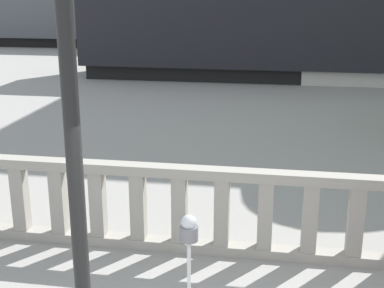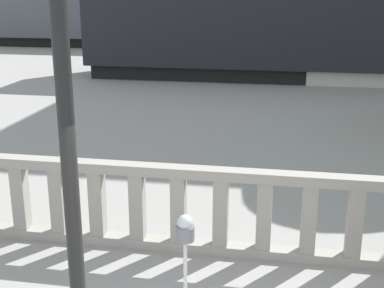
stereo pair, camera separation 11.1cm
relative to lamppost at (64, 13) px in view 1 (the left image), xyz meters
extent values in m
cube|color=#9E998E|center=(1.30, 2.62, -3.35)|extent=(16.89, 0.24, 0.14)
cube|color=#9E998E|center=(1.30, 2.62, -2.24)|extent=(16.89, 0.24, 0.14)
cube|color=#9E998E|center=(-1.96, 2.62, -2.79)|extent=(0.20, 0.20, 0.97)
cube|color=#9E998E|center=(-1.37, 2.62, -2.79)|extent=(0.20, 0.20, 0.97)
cube|color=#9E998E|center=(-0.78, 2.62, -2.79)|extent=(0.20, 0.20, 0.97)
cube|color=#9E998E|center=(-0.18, 2.62, -2.79)|extent=(0.20, 0.20, 0.97)
cube|color=#9E998E|center=(0.41, 2.62, -2.79)|extent=(0.20, 0.20, 0.97)
cube|color=#9E998E|center=(1.00, 2.62, -2.79)|extent=(0.20, 0.20, 0.97)
cube|color=#9E998E|center=(1.59, 2.62, -2.79)|extent=(0.20, 0.20, 0.97)
cube|color=#9E998E|center=(2.19, 2.62, -2.79)|extent=(0.20, 0.20, 0.97)
cube|color=#9E998E|center=(2.78, 2.62, -2.79)|extent=(0.20, 0.20, 0.97)
cylinder|color=black|center=(0.00, 0.00, -0.56)|extent=(0.14, 0.14, 5.32)
cylinder|color=silver|center=(0.84, 0.91, -2.90)|extent=(0.04, 0.04, 1.04)
cylinder|color=slate|center=(0.84, 0.91, -2.29)|extent=(0.20, 0.20, 0.16)
sphere|color=#B2B7BC|center=(0.84, 0.91, -2.17)|extent=(0.17, 0.17, 0.17)
cube|color=black|center=(4.05, 16.94, -3.14)|extent=(19.78, 2.23, 0.55)
cube|color=black|center=(4.05, 16.94, -1.31)|extent=(20.19, 2.78, 3.11)
cube|color=black|center=(-4.05, 26.70, -3.14)|extent=(22.88, 2.45, 0.55)
cube|color=#4C5156|center=(-4.05, 26.70, -1.39)|extent=(23.34, 3.07, 2.96)
camera|label=1|loc=(1.70, -4.10, 0.23)|focal=50.00mm
camera|label=2|loc=(1.81, -4.08, 0.23)|focal=50.00mm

